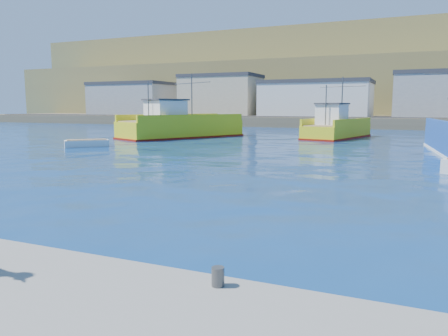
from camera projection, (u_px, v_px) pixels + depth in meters
name	position (u px, v px, depth m)	size (l,w,h in m)	color
ground	(165.00, 235.00, 11.04)	(260.00, 260.00, 0.00)	#061C50
dock_bollards	(93.00, 256.00, 7.62)	(36.20, 0.20, 0.30)	#4C4C4C
far_shore	(391.00, 84.00, 109.02)	(200.00, 81.00, 24.00)	brown
trawler_yellow_a	(180.00, 126.00, 46.19)	(10.10, 14.34, 6.82)	yellow
trawler_yellow_b	(336.00, 128.00, 45.23)	(5.92, 11.08, 6.42)	yellow
skiff_left	(87.00, 144.00, 35.40)	(3.25, 3.26, 0.74)	silver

